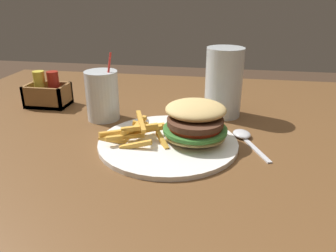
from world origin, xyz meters
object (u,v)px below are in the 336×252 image
juice_glass (103,98)px  beer_glass (224,85)px  spoon (243,136)px  condiment_caddy (48,94)px  meal_plate_near (181,132)px

juice_glass → beer_glass: bearing=14.6°
beer_glass → spoon: (0.05, -0.14, -0.07)m
condiment_caddy → beer_glass: bearing=0.6°
meal_plate_near → spoon: (0.13, 0.05, -0.02)m
condiment_caddy → spoon: bearing=-14.2°
juice_glass → spoon: (0.34, -0.06, -0.05)m
beer_glass → meal_plate_near: bearing=-113.1°
juice_glass → condiment_caddy: (-0.19, 0.07, -0.02)m
beer_glass → juice_glass: 0.31m
spoon → condiment_caddy: condiment_caddy is taller
meal_plate_near → beer_glass: bearing=66.9°
juice_glass → spoon: bearing=-10.4°
beer_glass → juice_glass: bearing=-165.4°
juice_glass → spoon: size_ratio=1.15×
meal_plate_near → spoon: 0.14m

